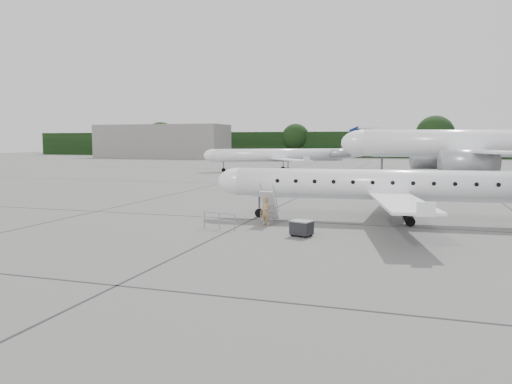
% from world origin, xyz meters
% --- Properties ---
extents(ground, '(320.00, 320.00, 0.00)m').
position_xyz_m(ground, '(0.00, 0.00, 0.00)').
color(ground, slate).
rests_on(ground, ground).
extents(treeline, '(260.00, 4.00, 8.00)m').
position_xyz_m(treeline, '(0.00, 130.00, 4.00)').
color(treeline, black).
rests_on(treeline, ground).
extents(terminal_building, '(40.00, 14.00, 10.00)m').
position_xyz_m(terminal_building, '(-70.00, 110.00, 5.00)').
color(terminal_building, slate).
rests_on(terminal_building, ground).
extents(main_regional_jet, '(28.49, 21.59, 6.92)m').
position_xyz_m(main_regional_jet, '(2.64, 6.65, 3.46)').
color(main_regional_jet, white).
rests_on(main_regional_jet, ground).
extents(airstair, '(1.02, 2.19, 2.17)m').
position_xyz_m(airstair, '(-5.08, 3.93, 1.08)').
color(airstair, white).
rests_on(airstair, ground).
extents(passenger, '(0.73, 0.55, 1.83)m').
position_xyz_m(passenger, '(-4.98, 2.72, 0.91)').
color(passenger, '#987653').
rests_on(passenger, ground).
extents(safety_railing, '(2.17, 0.54, 1.00)m').
position_xyz_m(safety_railing, '(-7.32, 0.67, 0.50)').
color(safety_railing, gray).
rests_on(safety_railing, ground).
extents(baggage_cart, '(1.32, 1.18, 0.96)m').
position_xyz_m(baggage_cart, '(-2.08, -0.00, 0.48)').
color(baggage_cart, black).
rests_on(baggage_cart, ground).
extents(bg_narrowbody, '(43.68, 35.88, 13.70)m').
position_xyz_m(bg_narrowbody, '(10.99, 50.19, 6.85)').
color(bg_narrowbody, white).
rests_on(bg_narrowbody, ground).
extents(bg_regional_left, '(36.33, 33.63, 7.75)m').
position_xyz_m(bg_regional_left, '(-18.51, 56.66, 3.88)').
color(bg_regional_left, white).
rests_on(bg_regional_left, ground).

